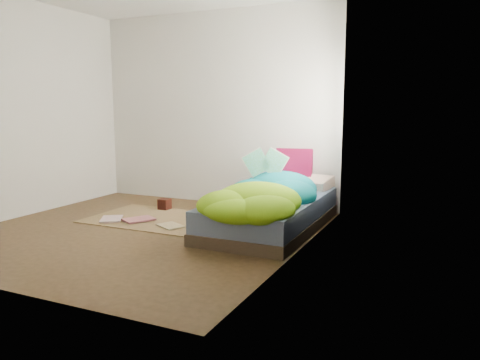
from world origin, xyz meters
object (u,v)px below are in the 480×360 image
at_px(bed, 271,213).
at_px(open_book, 265,154).
at_px(wooden_box, 165,204).
at_px(pillow_magenta, 294,167).
at_px(floor_book_b, 134,218).
at_px(floor_book_a, 101,219).

relative_size(bed, open_book, 4.82).
relative_size(open_book, wooden_box, 3.11).
xyz_separation_m(bed, pillow_magenta, (-0.04, 0.91, 0.40)).
relative_size(bed, wooden_box, 14.97).
bearing_deg(floor_book_b, wooden_box, 118.41).
height_order(floor_book_a, floor_book_b, floor_book_b).
relative_size(open_book, floor_book_b, 1.23).
xyz_separation_m(pillow_magenta, floor_book_b, (-1.56, -1.23, -0.54)).
bearing_deg(floor_book_b, open_book, 47.97).
bearing_deg(pillow_magenta, bed, -96.94).
bearing_deg(pillow_magenta, floor_book_a, -151.78).
distance_m(pillow_magenta, open_book, 0.79).
relative_size(floor_book_a, floor_book_b, 0.95).
height_order(open_book, floor_book_a, open_book).
bearing_deg(floor_book_b, bed, 41.18).
distance_m(bed, pillow_magenta, 0.99).
relative_size(wooden_box, floor_book_b, 0.40).
distance_m(open_book, floor_book_a, 2.06).
height_order(open_book, wooden_box, open_book).
height_order(bed, pillow_magenta, pillow_magenta).
bearing_deg(floor_book_a, open_book, -10.57).
bearing_deg(pillow_magenta, wooden_box, -167.79).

